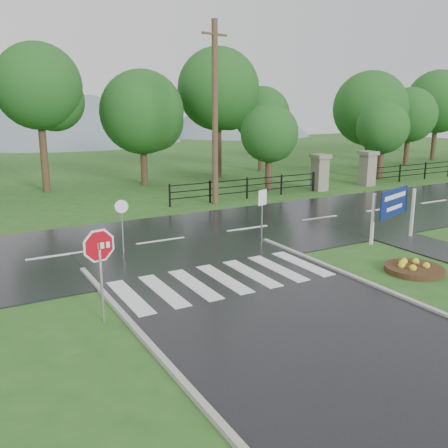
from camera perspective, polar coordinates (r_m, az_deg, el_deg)
ground at (r=11.65m, az=12.53°, el=-13.73°), size 120.00×120.00×0.00m
main_road at (r=19.67m, az=-7.23°, el=-2.04°), size 90.00×8.00×0.04m
walkway at (r=20.13m, az=23.07°, el=-2.68°), size 2.20×11.00×0.04m
crosswalk at (r=15.35m, az=-0.04°, el=-6.26°), size 6.50×2.80×0.02m
pillar_west at (r=31.24m, az=10.90°, el=5.89°), size 1.00×1.00×2.24m
pillar_east at (r=33.95m, az=16.09°, el=6.21°), size 1.00×1.00×2.24m
fence_west at (r=28.22m, az=2.67°, el=4.37°), size 9.58×0.08×1.20m
hills at (r=76.23m, az=-20.42°, el=-3.02°), size 102.00×48.00×48.00m
treeline at (r=33.01m, az=-14.97°, el=4.01°), size 83.20×5.20×10.00m
stop_sign at (r=12.39m, az=-14.04°, el=-3.29°), size 1.11×0.23×2.52m
estate_billboard at (r=20.44m, az=18.86°, el=2.06°), size 2.31×0.82×2.08m
flower_bed at (r=17.18m, az=20.90°, el=-4.72°), size 1.84×1.84×0.37m
reg_sign_small at (r=18.72m, az=4.39°, el=2.03°), size 0.46×0.17×2.15m
reg_sign_round at (r=17.88m, az=-11.58°, el=0.47°), size 0.46×0.12×2.01m
utility_pole_east at (r=26.25m, az=-1.04°, el=12.49°), size 1.63×0.52×9.32m
entrance_tree_left at (r=30.53m, az=5.22°, el=10.24°), size 3.49×3.49×5.25m
entrance_tree_right at (r=36.74m, az=17.69°, el=10.42°), size 3.60×3.60×5.41m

